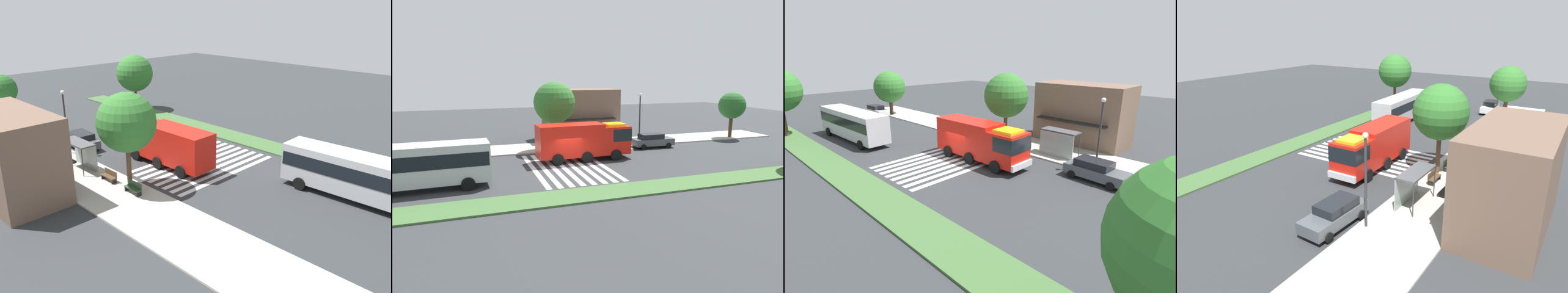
# 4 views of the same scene
# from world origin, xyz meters

# --- Properties ---
(ground_plane) EXTENTS (120.00, 120.00, 0.00)m
(ground_plane) POSITION_xyz_m (0.00, 0.00, 0.00)
(ground_plane) COLOR #2D3033
(sidewalk) EXTENTS (60.00, 5.37, 0.14)m
(sidewalk) POSITION_xyz_m (0.00, 9.21, 0.07)
(sidewalk) COLOR #ADA89E
(sidewalk) RESTS_ON ground_plane
(median_strip) EXTENTS (60.00, 3.00, 0.14)m
(median_strip) POSITION_xyz_m (0.00, -8.02, 0.07)
(median_strip) COLOR #3D6033
(median_strip) RESTS_ON ground_plane
(crosswalk) EXTENTS (6.75, 11.74, 0.01)m
(crosswalk) POSITION_xyz_m (-0.37, 0.00, 0.01)
(crosswalk) COLOR silver
(crosswalk) RESTS_ON ground_plane
(fire_truck) EXTENTS (9.45, 2.96, 3.64)m
(fire_truck) POSITION_xyz_m (2.09, 2.18, 2.05)
(fire_truck) COLOR red
(fire_truck) RESTS_ON ground_plane
(parked_car_west) EXTENTS (4.53, 2.21, 1.72)m
(parked_car_west) POSITION_xyz_m (-24.19, 5.32, 0.88)
(parked_car_west) COLOR silver
(parked_car_west) RESTS_ON ground_plane
(parked_car_mid) EXTENTS (4.83, 2.21, 1.64)m
(parked_car_mid) POSITION_xyz_m (11.31, 5.33, 0.85)
(parked_car_mid) COLOR #474C51
(parked_car_mid) RESTS_ON ground_plane
(transit_bus) EXTENTS (11.52, 3.16, 3.41)m
(transit_bus) POSITION_xyz_m (-13.24, -2.94, 2.03)
(transit_bus) COLOR #B2B2B7
(transit_bus) RESTS_ON ground_plane
(bus_stop_shelter) EXTENTS (3.50, 1.40, 2.46)m
(bus_stop_shelter) POSITION_xyz_m (6.29, 8.07, 1.89)
(bus_stop_shelter) COLOR #4C4C51
(bus_stop_shelter) RESTS_ON sidewalk
(bench_near_shelter) EXTENTS (1.60, 0.50, 0.90)m
(bench_near_shelter) POSITION_xyz_m (2.29, 8.06, 0.59)
(bench_near_shelter) COLOR #4C3823
(bench_near_shelter) RESTS_ON sidewalk
(bench_west_of_shelter) EXTENTS (1.60, 0.50, 0.90)m
(bench_west_of_shelter) POSITION_xyz_m (-0.89, 8.06, 0.59)
(bench_west_of_shelter) COLOR #2D472D
(bench_west_of_shelter) RESTS_ON sidewalk
(street_lamp) EXTENTS (0.36, 0.36, 6.05)m
(street_lamp) POSITION_xyz_m (10.53, 7.12, 3.72)
(street_lamp) COLOR #2D2D30
(street_lamp) RESTS_ON sidewalk
(storefront_building) EXTENTS (9.45, 5.53, 6.43)m
(storefront_building) POSITION_xyz_m (5.48, 14.25, 3.21)
(storefront_building) COLOR brown
(storefront_building) RESTS_ON ground_plane
(sidewalk_tree_far_west) EXTENTS (4.81, 4.81, 6.66)m
(sidewalk_tree_far_west) POSITION_xyz_m (-23.50, 7.52, 4.38)
(sidewalk_tree_far_west) COLOR #47301E
(sidewalk_tree_far_west) RESTS_ON sidewalk
(sidewalk_tree_west) EXTENTS (4.53, 4.53, 7.47)m
(sidewalk_tree_west) POSITION_xyz_m (0.29, 7.52, 5.32)
(sidewalk_tree_west) COLOR #513823
(sidewalk_tree_west) RESTS_ON sidewalk
(median_tree_far_west) EXTENTS (4.86, 4.86, 7.74)m
(median_tree_far_west) POSITION_xyz_m (-20.21, -8.02, 5.43)
(median_tree_far_west) COLOR #513823
(median_tree_far_west) RESTS_ON median_strip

